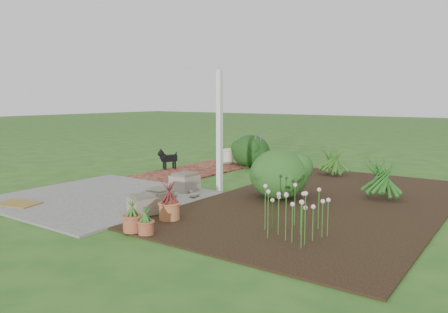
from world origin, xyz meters
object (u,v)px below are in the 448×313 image
Objects in this scene: black_dog at (168,158)px; stone_trough_near at (143,206)px; cream_ceramic_urn at (228,156)px; evergreen_shrub at (279,173)px.

stone_trough_near is at bearing -31.53° from black_dog.
evergreen_shrub reaches higher than cream_ceramic_urn.
black_dog is 1.92m from cream_ceramic_urn.
stone_trough_near is at bearing -69.35° from cream_ceramic_urn.
stone_trough_near is at bearing -116.92° from evergreen_shrub.
black_dog is (-2.78, 3.63, 0.17)m from stone_trough_near.
black_dog is 4.19m from evergreen_shrub.
evergreen_shrub is (3.26, -2.98, 0.27)m from cream_ceramic_urn.
stone_trough_near is 1.01× the size of cream_ceramic_urn.
stone_trough_near is 2.74m from evergreen_shrub.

